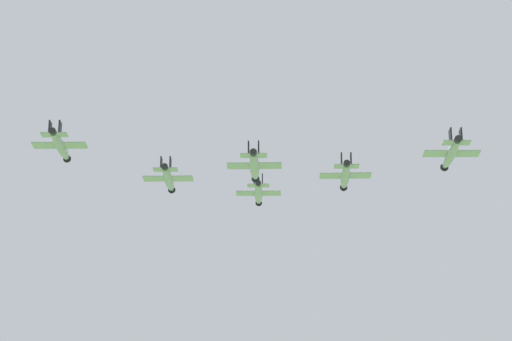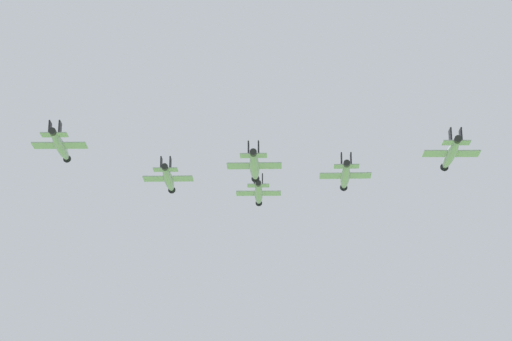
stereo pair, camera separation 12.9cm
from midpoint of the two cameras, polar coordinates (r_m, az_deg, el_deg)
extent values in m
ellipsoid|color=#9EA3A8|center=(211.62, 0.16, -1.25)|extent=(3.61, 12.43, 1.59)
cone|color=black|center=(218.17, 0.17, -1.81)|extent=(1.59, 1.79, 1.35)
ellipsoid|color=#334751|center=(214.39, 0.16, -1.33)|extent=(1.52, 2.28, 0.93)
cube|color=#9EA3A8|center=(211.01, 0.16, -1.23)|extent=(9.16, 4.24, 0.16)
cube|color=black|center=(211.09, -0.92, -1.22)|extent=(1.03, 2.61, 0.19)
cube|color=black|center=(211.03, 1.23, -1.21)|extent=(1.03, 2.61, 0.19)
cube|color=#9EA3A8|center=(206.70, 0.15, -0.81)|extent=(4.49, 2.61, 0.16)
cube|color=black|center=(207.31, -0.07, -0.53)|extent=(0.50, 1.77, 2.29)
cube|color=black|center=(207.30, 0.36, -0.53)|extent=(0.50, 1.77, 2.29)
cylinder|color=black|center=(205.43, 0.14, -0.69)|extent=(1.24, 1.05, 1.11)
ellipsoid|color=#9EA3A8|center=(193.71, -4.68, -0.47)|extent=(3.54, 12.69, 1.62)
cone|color=black|center=(200.33, -4.48, -1.12)|extent=(1.61, 1.81, 1.38)
ellipsoid|color=#334751|center=(196.51, -4.59, -0.56)|extent=(1.53, 2.32, 0.94)
cube|color=#9EA3A8|center=(193.09, -4.69, -0.44)|extent=(9.33, 4.23, 0.16)
cube|color=black|center=(193.56, -5.89, -0.43)|extent=(1.02, 2.66, 0.19)
cube|color=black|center=(192.73, -3.50, -0.42)|extent=(1.02, 2.66, 0.19)
cube|color=#9EA3A8|center=(188.74, -4.83, 0.05)|extent=(4.57, 2.62, 0.16)
cube|color=black|center=(189.46, -5.06, 0.35)|extent=(0.49, 1.81, 2.34)
cube|color=black|center=(189.29, -4.57, 0.36)|extent=(0.49, 1.81, 2.34)
cylinder|color=black|center=(187.46, -4.88, 0.19)|extent=(1.26, 1.06, 1.13)
ellipsoid|color=#9EA3A8|center=(193.24, 4.80, -0.31)|extent=(3.45, 13.07, 1.67)
cone|color=black|center=(200.08, 4.71, -0.99)|extent=(1.64, 1.85, 1.42)
ellipsoid|color=#334751|center=(196.13, 4.76, -0.41)|extent=(1.55, 2.38, 0.97)
cube|color=#9EA3A8|center=(192.59, 4.81, -0.28)|extent=(9.59, 4.22, 0.17)
cube|color=black|center=(192.45, 3.57, -0.28)|extent=(1.01, 2.73, 0.20)
cube|color=black|center=(192.86, 6.05, -0.25)|extent=(1.01, 2.73, 0.20)
cube|color=#9EA3A8|center=(188.10, 4.87, 0.23)|extent=(4.69, 2.64, 0.17)
cube|color=black|center=(188.71, 4.60, 0.54)|extent=(0.48, 1.87, 2.41)
cube|color=black|center=(188.79, 5.11, 0.55)|extent=(0.48, 1.87, 2.41)
cylinder|color=black|center=(186.77, 4.89, 0.37)|extent=(1.28, 1.08, 1.17)
ellipsoid|color=#9EA3A8|center=(178.41, -10.39, 1.28)|extent=(3.60, 12.54, 1.60)
cone|color=black|center=(184.80, -9.99, 0.53)|extent=(1.60, 1.80, 1.36)
ellipsoid|color=#334751|center=(181.14, -10.22, 1.16)|extent=(1.53, 2.30, 0.93)
cube|color=#9EA3A8|center=(177.81, -10.42, 1.33)|extent=(9.24, 4.25, 0.16)
cube|color=black|center=(178.64, -11.68, 1.33)|extent=(1.03, 2.63, 0.19)
cube|color=black|center=(177.10, -9.15, 1.35)|extent=(1.03, 2.63, 0.19)
cube|color=#9EA3A8|center=(173.62, -10.70, 1.89)|extent=(4.53, 2.62, 0.16)
cube|color=black|center=(174.43, -10.92, 2.21)|extent=(0.50, 1.79, 2.31)
cube|color=black|center=(174.11, -10.41, 2.22)|extent=(0.50, 1.79, 2.31)
cylinder|color=black|center=(172.39, -10.79, 2.05)|extent=(1.25, 1.06, 1.12)
ellipsoid|color=#9EA3A8|center=(176.48, 10.37, 0.85)|extent=(3.82, 12.91, 1.65)
cone|color=black|center=(183.10, 10.00, 0.08)|extent=(1.66, 1.86, 1.40)
ellipsoid|color=#334751|center=(179.30, 10.21, 0.73)|extent=(1.59, 2.38, 0.96)
cube|color=#9EA3A8|center=(175.86, 10.41, 0.90)|extent=(9.52, 4.45, 0.16)
cube|color=black|center=(175.19, 9.08, 0.91)|extent=(1.08, 2.71, 0.20)
cube|color=black|center=(176.64, 11.72, 0.91)|extent=(1.08, 2.71, 0.20)
cube|color=#9EA3A8|center=(171.52, 10.67, 1.47)|extent=(4.67, 2.74, 0.16)
cube|color=black|center=(172.03, 10.36, 1.82)|extent=(0.53, 1.84, 2.38)
cube|color=black|center=(172.32, 10.90, 1.81)|extent=(0.53, 1.84, 2.38)
cylinder|color=black|center=(170.24, 10.75, 1.64)|extent=(1.29, 1.10, 1.15)
ellipsoid|color=#9EA3A8|center=(173.58, -0.06, 0.21)|extent=(3.43, 12.52, 1.60)
cone|color=black|center=(180.11, 0.00, -0.52)|extent=(1.58, 1.78, 1.36)
ellipsoid|color=#334751|center=(176.35, -0.04, 0.10)|extent=(1.50, 2.28, 0.93)
cube|color=#9EA3A8|center=(172.96, -0.07, 0.25)|extent=(9.20, 4.13, 0.16)
cube|color=black|center=(173.13, -1.39, 0.26)|extent=(1.00, 2.62, 0.19)
cube|color=black|center=(172.92, 1.25, 0.28)|extent=(1.00, 2.62, 0.19)
cube|color=#9EA3A8|center=(168.67, -0.11, 0.81)|extent=(4.50, 2.56, 0.16)
cube|color=black|center=(169.33, -0.38, 1.14)|extent=(0.48, 1.79, 2.31)
cube|color=black|center=(169.28, 0.16, 1.15)|extent=(0.48, 1.79, 2.31)
cylinder|color=black|center=(167.41, -0.13, 0.96)|extent=(1.24, 1.04, 1.12)
camera|label=1|loc=(0.06, -89.98, -0.01)|focal=74.90mm
camera|label=2|loc=(0.06, 90.02, 0.01)|focal=74.90mm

